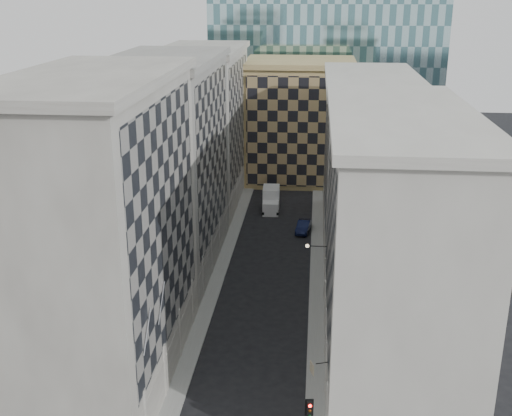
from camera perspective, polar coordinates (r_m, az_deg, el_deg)
The scene contains 14 objects.
sidewalk_west at distance 69.27m, azimuth -3.33°, elevation -5.90°, with size 1.50×100.00×0.15m, color gray.
sidewalk_east at distance 68.56m, azimuth 5.43°, elevation -6.24°, with size 1.50×100.00×0.15m, color gray.
bldg_left_a at distance 48.97m, azimuth -13.48°, elevation -2.34°, with size 10.80×22.80×23.70m.
bldg_left_b at distance 69.24m, azimuth -7.76°, elevation 3.86°, with size 10.80×22.80×22.70m.
bldg_left_c at distance 90.32m, azimuth -4.64°, elevation 7.20°, with size 10.80×22.80×21.70m.
bldg_right_a at distance 51.09m, azimuth 12.03°, elevation -3.14°, with size 10.80×26.80×20.70m.
bldg_right_b at distance 76.80m, azimuth 9.92°, elevation 4.11°, with size 10.80×28.80×19.70m.
tan_block at distance 101.93m, azimuth 3.85°, elevation 7.77°, with size 16.80×14.80×18.80m.
church_tower at distance 114.18m, azimuth 3.23°, elevation 17.84°, with size 7.20×7.20×51.50m.
flagpoles_left at distance 44.83m, azimuth -9.00°, elevation -9.49°, with size 0.10×6.33×2.33m.
bracket_lamp at distance 60.60m, azimuth 4.75°, elevation -3.38°, with size 1.98×0.36×0.36m.
box_truck at distance 88.65m, azimuth 1.34°, elevation 0.67°, with size 2.48×5.64×3.05m.
dark_car at distance 81.00m, azimuth 4.25°, elevation -1.65°, with size 1.52×4.36×1.44m, color #0E1433.
shop_sign at distance 46.74m, azimuth 5.06°, elevation -13.96°, with size 1.30×0.78×0.89m.
Camera 1 is at (4.65, -32.06, 29.21)m, focal length 45.00 mm.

